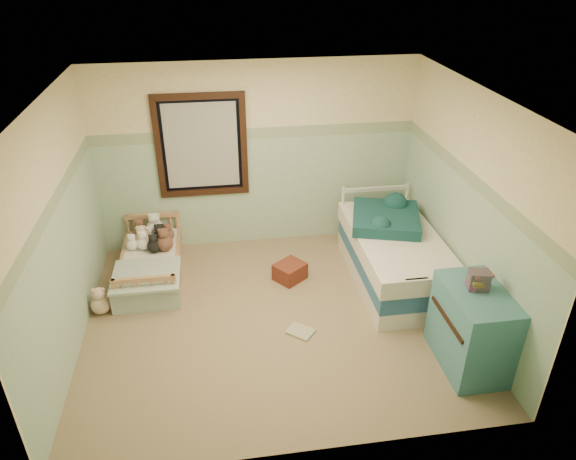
{
  "coord_description": "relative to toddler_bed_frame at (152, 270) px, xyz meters",
  "views": [
    {
      "loc": [
        -0.55,
        -4.68,
        3.75
      ],
      "look_at": [
        0.2,
        0.35,
        0.93
      ],
      "focal_mm": 32.63,
      "sensor_mm": 36.0,
      "label": 1
    }
  ],
  "objects": [
    {
      "name": "window_frame",
      "position": [
        0.74,
        0.71,
        1.36
      ],
      "size": [
        1.16,
        0.06,
        1.36
      ],
      "primitive_type": "cube",
      "color": "black",
      "rests_on": "wall_back"
    },
    {
      "name": "toddler_mattress",
      "position": [
        0.0,
        0.0,
        0.15
      ],
      "size": [
        0.66,
        1.37,
        0.12
      ],
      "primitive_type": "cube",
      "color": "silver",
      "rests_on": "toddler_bed_frame"
    },
    {
      "name": "plush_floor_cream",
      "position": [
        -0.15,
        0.23,
        0.02
      ],
      "size": [
        0.23,
        0.23,
        0.23
      ],
      "primitive_type": "sphere",
      "color": "white",
      "rests_on": "floor"
    },
    {
      "name": "extra_plush_4",
      "position": [
        0.19,
        0.12,
        0.32
      ],
      "size": [
        0.21,
        0.21,
        0.21
      ],
      "primitive_type": "sphere",
      "color": "brown",
      "rests_on": "toddler_mattress"
    },
    {
      "name": "border_strip",
      "position": [
        1.44,
        0.74,
        1.48
      ],
      "size": [
        4.2,
        0.01,
        0.15
      ],
      "primitive_type": "cube",
      "color": "#497856",
      "rests_on": "wall_back"
    },
    {
      "name": "floor",
      "position": [
        1.44,
        -1.05,
        -0.1
      ],
      "size": [
        4.2,
        3.6,
        0.02
      ],
      "primitive_type": "cube",
      "color": "#817253",
      "rests_on": "ground"
    },
    {
      "name": "ceiling",
      "position": [
        1.44,
        -1.05,
        2.42
      ],
      "size": [
        4.2,
        3.6,
        0.02
      ],
      "primitive_type": "cube",
      "color": "silver",
      "rests_on": "wall_back"
    },
    {
      "name": "wall_front",
      "position": [
        1.44,
        -2.85,
        1.16
      ],
      "size": [
        4.2,
        0.04,
        2.5
      ],
      "primitive_type": "cube",
      "color": "#CFC08B",
      "rests_on": "floor"
    },
    {
      "name": "plush_bed_white",
      "position": [
        0.05,
        0.5,
        0.33
      ],
      "size": [
        0.23,
        0.23,
        0.23
      ],
      "primitive_type": "sphere",
      "color": "silver",
      "rests_on": "toddler_mattress"
    },
    {
      "name": "window_blinds",
      "position": [
        0.74,
        0.72,
        1.36
      ],
      "size": [
        0.92,
        0.01,
        1.12
      ],
      "primitive_type": "cube",
      "color": "beige",
      "rests_on": "window_frame"
    },
    {
      "name": "plush_bed_tan",
      "position": [
        -0.1,
        0.28,
        0.31
      ],
      "size": [
        0.19,
        0.19,
        0.19
      ],
      "primitive_type": "sphere",
      "color": "beige",
      "rests_on": "toddler_mattress"
    },
    {
      "name": "wall_right",
      "position": [
        3.54,
        -1.05,
        1.16
      ],
      "size": [
        0.04,
        3.6,
        2.5
      ],
      "primitive_type": "cube",
      "color": "#CFC08B",
      "rests_on": "floor"
    },
    {
      "name": "plush_bed_brown",
      "position": [
        -0.15,
        0.5,
        0.31
      ],
      "size": [
        0.19,
        0.19,
        0.19
      ],
      "primitive_type": "sphere",
      "color": "brown",
      "rests_on": "toddler_mattress"
    },
    {
      "name": "plush_bed_dark",
      "position": [
        0.13,
        0.28,
        0.31
      ],
      "size": [
        0.2,
        0.2,
        0.2
      ],
      "primitive_type": "sphere",
      "color": "black",
      "rests_on": "toddler_mattress"
    },
    {
      "name": "extra_plush_1",
      "position": [
        0.0,
        0.35,
        0.29
      ],
      "size": [
        0.16,
        0.16,
        0.16
      ],
      "primitive_type": "sphere",
      "color": "silver",
      "rests_on": "toddler_mattress"
    },
    {
      "name": "extra_plush_2",
      "position": [
        -0.22,
        0.19,
        0.29
      ],
      "size": [
        0.15,
        0.15,
        0.15
      ],
      "primitive_type": "sphere",
      "color": "white",
      "rests_on": "toddler_mattress"
    },
    {
      "name": "patchwork_quilt",
      "position": [
        0.0,
        -0.45,
        0.23
      ],
      "size": [
        0.78,
        0.72,
        0.03
      ],
      "primitive_type": "cube",
      "color": "#63A7C7",
      "rests_on": "toddler_mattress"
    },
    {
      "name": "extra_plush_0",
      "position": [
        -0.07,
        0.18,
        0.3
      ],
      "size": [
        0.18,
        0.18,
        0.18
      ],
      "primitive_type": "sphere",
      "color": "white",
      "rests_on": "toddler_mattress"
    },
    {
      "name": "wall_left",
      "position": [
        -0.66,
        -1.05,
        1.16
      ],
      "size": [
        0.04,
        3.6,
        2.5
      ],
      "primitive_type": "cube",
      "color": "#CFC08B",
      "rests_on": "floor"
    },
    {
      "name": "twin_bed_frame",
      "position": [
        2.99,
        -0.53,
        0.02
      ],
      "size": [
        0.94,
        1.89,
        0.22
      ],
      "primitive_type": "cube",
      "color": "white",
      "rests_on": "floor"
    },
    {
      "name": "extra_plush_3",
      "position": [
        0.22,
        0.38,
        0.29
      ],
      "size": [
        0.16,
        0.16,
        0.16
      ],
      "primitive_type": "sphere",
      "color": "brown",
      "rests_on": "toddler_mattress"
    },
    {
      "name": "floor_book",
      "position": [
        1.68,
        -1.35,
        -0.08
      ],
      "size": [
        0.35,
        0.34,
        0.03
      ],
      "primitive_type": "cube",
      "rotation": [
        0.0,
        0.0,
        -0.69
      ],
      "color": "orange",
      "rests_on": "floor"
    },
    {
      "name": "dresser",
      "position": [
        3.26,
        -2.04,
        0.34
      ],
      "size": [
        0.54,
        0.87,
        0.87
      ],
      "primitive_type": "cube",
      "color": "teal",
      "rests_on": "floor"
    },
    {
      "name": "plush_floor_tan",
      "position": [
        -0.51,
        -0.66,
        0.02
      ],
      "size": [
        0.23,
        0.23,
        0.23
      ],
      "primitive_type": "sphere",
      "color": "beige",
      "rests_on": "floor"
    },
    {
      "name": "teal_blanket",
      "position": [
        2.94,
        -0.23,
        0.64
      ],
      "size": [
        1.01,
        1.04,
        0.14
      ],
      "primitive_type": "cube",
      "rotation": [
        0.0,
        0.0,
        -0.28
      ],
      "color": "#0B2D30",
      "rests_on": "twin_mattress"
    },
    {
      "name": "red_pillow",
      "position": [
        1.72,
        -0.31,
        0.02
      ],
      "size": [
        0.46,
        0.45,
        0.22
      ],
      "primitive_type": "cube",
      "rotation": [
        0.0,
        0.0,
        0.66
      ],
      "color": "maroon",
      "rests_on": "floor"
    },
    {
      "name": "twin_boxspring",
      "position": [
        2.99,
        -0.53,
        0.24
      ],
      "size": [
        0.94,
        1.89,
        0.22
      ],
      "primitive_type": "cube",
      "color": "#294F7B",
      "rests_on": "twin_bed_frame"
    },
    {
      "name": "toddler_bed_frame",
      "position": [
        0.0,
        0.0,
        0.0
      ],
      "size": [
        0.72,
        1.43,
        0.18
      ],
      "primitive_type": "cube",
      "color": "#946744",
      "rests_on": "floor"
    },
    {
      "name": "wall_back",
      "position": [
        1.44,
        0.75,
        1.16
      ],
      "size": [
        4.2,
        0.04,
        2.5
      ],
      "primitive_type": "cube",
      "color": "#CFC08B",
      "rests_on": "floor"
    },
    {
      "name": "extra_plush_5",
      "position": [
        0.06,
        0.09,
        0.3
      ],
      "size": [
        0.17,
        0.17,
        0.17
      ],
      "primitive_type": "sphere",
      "color": "black",
      "rests_on": "toddler_mattress"
    },
    {
      "name": "twin_mattress",
      "position": [
        2.99,
        -0.53,
        0.46
      ],
      "size": [
        0.98,
        1.93,
        0.22
      ],
      "primitive_type": "cube",
      "color": "white",
      "rests_on": "twin_boxspring"
    },
    {
      "name": "wainscot_mint",
      "position": [
        1.44,
        0.74,
        0.66
      ],
      "size": [
        4.2,
        0.01,
        1.5
      ],
      "primitive_type": "cube",
      "color": "#90AD93",
      "rests_on": "floor"
    },
    {
      "name": "book_stack",
      "position": [
        3.26,
        -1.98,
        0.87
      ],
      "size": [
        0.22,
        0.18,
        0.19
      ],
      "primitive_type": "cube",
      "rotation": [
        0.0,
        0.0,
        -0.22
      ],
      "color": "brown",
      "rests_on": "dresser"
    }
  ]
}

